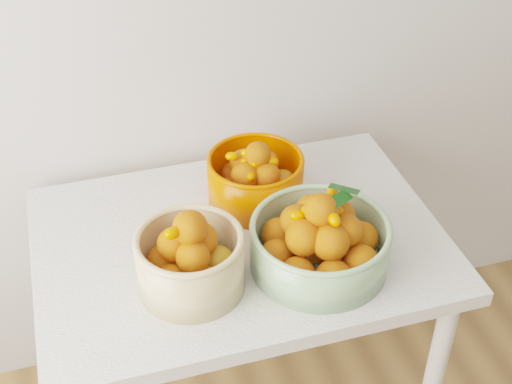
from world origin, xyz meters
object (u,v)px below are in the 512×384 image
bowl_cream (190,260)px  bowl_green (320,241)px  table (240,266)px  bowl_orange (255,178)px

bowl_cream → bowl_green: (0.30, -0.02, -0.01)m
table → bowl_orange: bearing=58.7°
table → bowl_green: size_ratio=2.38×
bowl_green → bowl_orange: (-0.07, 0.28, -0.00)m
bowl_cream → bowl_green: same height
bowl_orange → bowl_cream: bearing=-131.1°
bowl_cream → bowl_green: 0.30m
table → bowl_green: (0.15, -0.15, 0.17)m
table → bowl_cream: 0.26m
bowl_cream → bowl_green: size_ratio=0.60×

